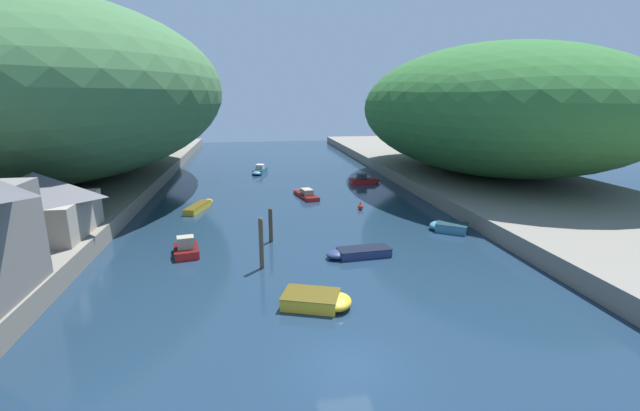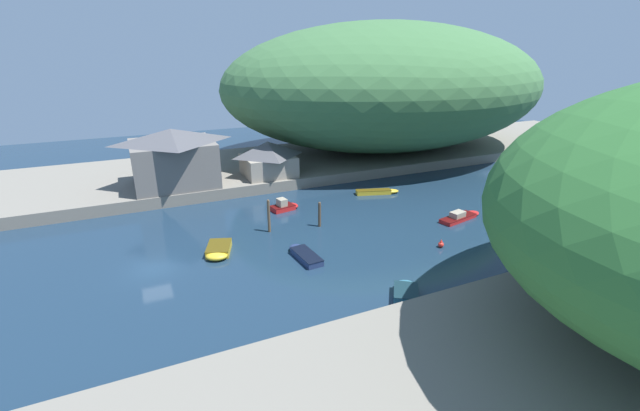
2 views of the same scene
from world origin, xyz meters
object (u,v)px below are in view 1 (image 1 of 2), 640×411
boat_near_quay (259,171)px  boat_cabin_cruiser (356,253)px  boathouse_shed (38,203)px  person_on_quay (80,212)px  boat_red_skiff (365,180)px  boat_mid_channel (319,300)px  boat_navy_launch (186,248)px  person_by_boathouse (96,213)px  boat_far_upstream (447,227)px  channel_buoy_near (360,207)px  boat_small_dinghy (201,206)px  boat_white_cruiser (305,194)px

boat_near_quay → boat_cabin_cruiser: size_ratio=0.92×
boathouse_shed → person_on_quay: size_ratio=4.27×
boat_near_quay → boat_red_skiff: size_ratio=1.06×
boat_mid_channel → person_on_quay: 21.87m
boat_navy_launch → person_by_boathouse: size_ratio=2.13×
boat_cabin_cruiser → boat_red_skiff: bearing=-21.0°
boat_far_upstream → person_on_quay: person_on_quay is taller
channel_buoy_near → boat_mid_channel: bearing=-110.6°
boathouse_shed → boat_far_upstream: boathouse_shed is taller
boat_far_upstream → boat_mid_channel: (-13.06, -11.74, 0.00)m
boat_far_upstream → person_by_boathouse: (-28.61, 1.45, 2.07)m
boat_mid_channel → person_on_quay: person_on_quay is taller
boat_small_dinghy → boat_mid_channel: size_ratio=1.36×
boat_white_cruiser → channel_buoy_near: (4.86, -6.83, 0.02)m
boat_red_skiff → boat_mid_channel: (-11.51, -32.95, -0.07)m
boathouse_shed → boat_white_cruiser: boathouse_shed is taller
boat_small_dinghy → boat_mid_channel: boat_mid_channel is taller
boat_far_upstream → boat_cabin_cruiser: size_ratio=0.75×
boat_mid_channel → boat_near_quay: bearing=-157.2°
boat_navy_launch → channel_buoy_near: 18.81m
boat_mid_channel → boat_far_upstream: bearing=151.7°
boat_near_quay → boat_white_cruiser: size_ratio=0.72×
boat_small_dinghy → boat_far_upstream: size_ratio=1.59×
boat_white_cruiser → boat_cabin_cruiser: size_ratio=1.27×
boat_near_quay → boat_navy_launch: boat_navy_launch is taller
boat_navy_launch → boat_mid_channel: boat_navy_launch is taller
boat_white_cruiser → person_on_quay: 23.38m
boat_near_quay → person_on_quay: (-14.58, -28.66, 2.00)m
boat_small_dinghy → boat_mid_channel: bearing=-52.1°
boat_small_dinghy → person_on_quay: person_on_quay is taller
boat_far_upstream → boat_small_dinghy: bearing=97.6°
boat_far_upstream → person_on_quay: size_ratio=2.15×
boat_mid_channel → channel_buoy_near: bearing=179.2°
person_on_quay → person_by_boathouse: bearing=-136.0°
boat_cabin_cruiser → boat_navy_launch: bearing=73.2°
boat_red_skiff → boat_white_cruiser: boat_red_skiff is taller
boat_far_upstream → person_on_quay: (-29.92, 2.04, 2.07)m
boat_red_skiff → boat_white_cruiser: size_ratio=0.68×
boat_navy_launch → boat_mid_channel: 12.81m
boat_small_dinghy → person_on_quay: bearing=-114.7°
boat_red_skiff → boat_navy_launch: boat_navy_launch is taller
boat_near_quay → person_by_boathouse: bearing=82.9°
boat_red_skiff → person_by_boathouse: (-27.05, -19.77, 2.00)m
boat_red_skiff → person_on_quay: (-28.37, -19.18, 2.00)m
boat_mid_channel → person_on_quay: (-16.86, 13.78, 2.06)m
boat_far_upstream → boat_near_quay: bearing=61.1°
boat_far_upstream → boat_cabin_cruiser: (-9.23, -4.75, -0.05)m
channel_buoy_near → boat_red_skiff: bearing=72.8°
boat_white_cruiser → channel_buoy_near: 8.38m
boat_far_upstream → boat_mid_channel: size_ratio=0.85×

